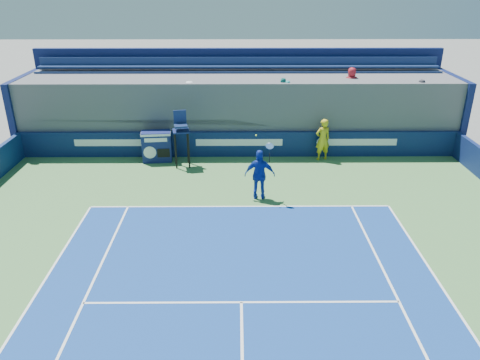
{
  "coord_description": "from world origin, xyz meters",
  "views": [
    {
      "loc": [
        -0.11,
        -3.44,
        7.85
      ],
      "look_at": [
        0.0,
        11.5,
        1.25
      ],
      "focal_mm": 35.0,
      "sensor_mm": 36.0,
      "label": 1
    }
  ],
  "objects_px": {
    "ball_person": "(323,139)",
    "umpire_chair": "(181,133)",
    "match_clock": "(157,145)",
    "tennis_player": "(260,175)"
  },
  "relations": [
    {
      "from": "match_clock",
      "to": "umpire_chair",
      "type": "distance_m",
      "value": 1.55
    },
    {
      "from": "ball_person",
      "to": "match_clock",
      "type": "xyz_separation_m",
      "value": [
        -7.52,
        -0.12,
        -0.23
      ]
    },
    {
      "from": "ball_person",
      "to": "match_clock",
      "type": "height_order",
      "value": "ball_person"
    },
    {
      "from": "match_clock",
      "to": "umpire_chair",
      "type": "relative_size",
      "value": 0.56
    },
    {
      "from": "match_clock",
      "to": "tennis_player",
      "type": "relative_size",
      "value": 0.54
    },
    {
      "from": "umpire_chair",
      "to": "tennis_player",
      "type": "relative_size",
      "value": 0.96
    },
    {
      "from": "umpire_chair",
      "to": "match_clock",
      "type": "bearing_deg",
      "value": 153.57
    },
    {
      "from": "umpire_chair",
      "to": "ball_person",
      "type": "bearing_deg",
      "value": 6.45
    },
    {
      "from": "ball_person",
      "to": "umpire_chair",
      "type": "relative_size",
      "value": 0.77
    },
    {
      "from": "ball_person",
      "to": "umpire_chair",
      "type": "xyz_separation_m",
      "value": [
        -6.32,
        -0.72,
        0.56
      ]
    }
  ]
}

